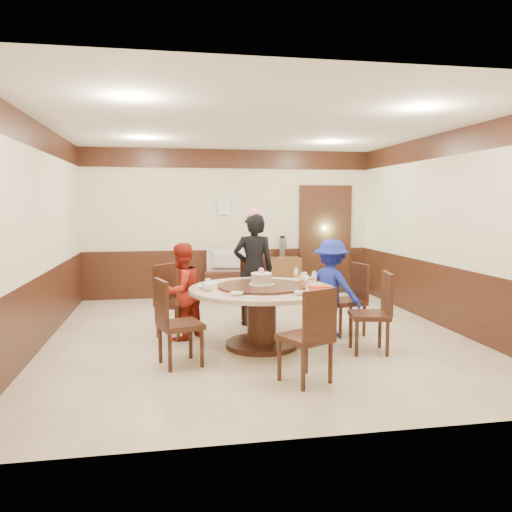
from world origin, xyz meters
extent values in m
plane|color=beige|center=(0.00, 0.00, 0.00)|extent=(6.00, 6.00, 0.00)
plane|color=white|center=(0.00, 0.00, 2.80)|extent=(6.00, 6.00, 0.00)
cube|color=beige|center=(0.00, 3.00, 1.40)|extent=(5.50, 0.04, 2.80)
cube|color=beige|center=(0.00, -3.00, 1.40)|extent=(5.50, 0.04, 2.80)
cube|color=beige|center=(-2.75, 0.00, 1.40)|extent=(0.04, 6.00, 2.80)
cube|color=beige|center=(2.75, 0.00, 1.40)|extent=(0.04, 6.00, 2.80)
cube|color=#341910|center=(0.00, 0.00, 0.45)|extent=(5.50, 6.00, 0.90)
cube|color=#341910|center=(0.00, 0.00, 2.62)|extent=(5.50, 6.00, 0.35)
cube|color=#341910|center=(1.90, 2.95, 1.05)|extent=(1.05, 0.08, 2.18)
cube|color=#87D092|center=(1.90, 2.97, 1.05)|extent=(0.88, 0.02, 2.05)
cylinder|color=#341910|center=(-0.04, -0.53, 0.03)|extent=(0.90, 0.90, 0.06)
cylinder|color=#341910|center=(-0.04, -0.53, 0.35)|extent=(0.36, 0.36, 0.65)
cylinder|color=#C9A992|center=(-0.04, -0.53, 0.72)|extent=(1.80, 1.80, 0.05)
cylinder|color=#341910|center=(-0.04, -0.53, 0.77)|extent=(1.10, 1.10, 0.03)
cube|color=#341910|center=(1.21, -0.14, 0.45)|extent=(0.50, 0.50, 0.06)
cube|color=#341910|center=(1.41, -0.11, 0.72)|extent=(0.11, 0.42, 0.50)
cube|color=#341910|center=(1.21, -0.14, 0.21)|extent=(0.36, 0.36, 0.42)
cube|color=#341910|center=(0.12, 0.73, 0.45)|extent=(0.44, 0.44, 0.06)
cube|color=#341910|center=(0.12, 0.94, 0.72)|extent=(0.42, 0.04, 0.50)
cube|color=#341910|center=(0.12, 0.73, 0.21)|extent=(0.36, 0.36, 0.42)
cube|color=#341910|center=(-1.07, 0.14, 0.45)|extent=(0.62, 0.62, 0.06)
cube|color=#341910|center=(-1.23, 0.28, 0.72)|extent=(0.32, 0.33, 0.50)
cube|color=#341910|center=(-1.07, 0.14, 0.21)|extent=(0.36, 0.36, 0.42)
cube|color=#341910|center=(-1.06, -1.07, 0.45)|extent=(0.55, 0.55, 0.06)
cube|color=#341910|center=(-1.26, -1.14, 0.72)|extent=(0.16, 0.41, 0.50)
cube|color=#341910|center=(-1.06, -1.07, 0.21)|extent=(0.36, 0.36, 0.42)
cube|color=#341910|center=(0.15, -1.83, 0.45)|extent=(0.59, 0.59, 0.06)
cube|color=#341910|center=(0.25, -2.01, 0.72)|extent=(0.39, 0.22, 0.50)
cube|color=#341910|center=(0.15, -1.83, 0.21)|extent=(0.36, 0.36, 0.42)
cube|color=#341910|center=(1.19, -0.98, 0.45)|extent=(0.51, 0.51, 0.06)
cube|color=#341910|center=(1.39, -1.02, 0.72)|extent=(0.11, 0.42, 0.50)
cube|color=#341910|center=(1.19, -0.98, 0.21)|extent=(0.36, 0.36, 0.42)
imported|color=black|center=(0.06, 0.62, 0.82)|extent=(0.61, 0.42, 1.64)
imported|color=#A02115|center=(-1.01, 0.02, 0.64)|extent=(0.78, 0.77, 1.27)
imported|color=#18259C|center=(0.99, -0.15, 0.65)|extent=(0.92, 0.96, 1.31)
cylinder|color=white|center=(-0.04, -0.49, 0.79)|extent=(0.32, 0.32, 0.01)
cylinder|color=tan|center=(-0.04, -0.49, 0.85)|extent=(0.26, 0.26, 0.12)
cylinder|color=white|center=(-0.04, -0.49, 0.92)|extent=(0.26, 0.26, 0.01)
sphere|color=pink|center=(-0.04, -0.49, 0.95)|extent=(0.07, 0.07, 0.07)
ellipsoid|color=white|center=(-0.71, -0.64, 0.81)|extent=(0.17, 0.15, 0.13)
ellipsoid|color=white|center=(0.57, -0.30, 0.81)|extent=(0.17, 0.15, 0.13)
imported|color=white|center=(-0.62, -0.20, 0.77)|extent=(0.14, 0.14, 0.04)
imported|color=white|center=(0.29, -1.11, 0.77)|extent=(0.14, 0.14, 0.05)
imported|color=white|center=(-0.42, -1.01, 0.77)|extent=(0.15, 0.15, 0.04)
imported|color=white|center=(0.60, -0.70, 0.77)|extent=(0.14, 0.14, 0.04)
imported|color=white|center=(-0.75, -0.46, 0.77)|extent=(0.15, 0.15, 0.04)
imported|color=white|center=(0.10, 0.04, 0.77)|extent=(0.13, 0.13, 0.04)
cylinder|color=white|center=(-0.29, -1.18, 0.76)|extent=(0.18, 0.18, 0.01)
cylinder|color=white|center=(0.41, -0.03, 0.76)|extent=(0.18, 0.18, 0.01)
cube|color=white|center=(0.59, -0.91, 0.76)|extent=(0.30, 0.20, 0.02)
cube|color=red|center=(0.59, -0.91, 0.79)|extent=(0.24, 0.15, 0.04)
cylinder|color=white|center=(0.45, -0.60, 0.83)|extent=(0.06, 0.06, 0.16)
cylinder|color=white|center=(0.66, -0.45, 0.83)|extent=(0.06, 0.06, 0.16)
cylinder|color=white|center=(0.51, -0.11, 0.83)|extent=(0.06, 0.06, 0.16)
cube|color=#341910|center=(-0.09, 2.75, 0.25)|extent=(0.85, 0.45, 0.50)
imported|color=gray|center=(-0.09, 2.75, 0.72)|extent=(0.77, 0.25, 0.44)
cube|color=brown|center=(0.93, 2.78, 0.38)|extent=(0.80, 0.40, 0.75)
cylinder|color=silver|center=(1.00, 2.78, 0.94)|extent=(0.15, 0.15, 0.38)
cube|color=white|center=(-0.10, 2.96, 1.75)|extent=(0.25, 0.00, 0.35)
cube|color=white|center=(0.55, 2.96, 1.45)|extent=(0.30, 0.00, 0.22)
camera|label=1|loc=(-1.18, -6.52, 1.78)|focal=35.00mm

